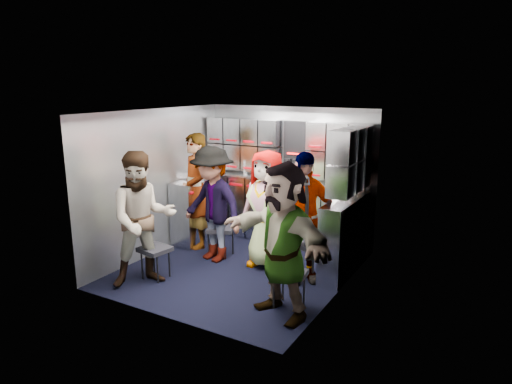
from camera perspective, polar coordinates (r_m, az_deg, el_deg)
The scene contains 29 objects.
floor at distance 6.25m, azimuth -2.11°, elevation -9.59°, with size 3.00×3.00×0.00m, color black.
wall_back at distance 7.21m, azimuth 4.11°, elevation 2.25°, with size 2.80×0.04×2.10m, color #8D939A.
wall_left at distance 6.75m, azimuth -12.36°, elevation 1.20°, with size 0.04×3.00×2.10m, color #8D939A.
wall_right at distance 5.34m, azimuth 10.68°, elevation -1.95°, with size 0.04×3.00×2.10m, color #8D939A.
ceiling at distance 5.76m, azimuth -2.30°, elevation 10.00°, with size 2.80×3.00×0.02m, color silver.
cart_bank_back at distance 7.15m, azimuth 3.30°, elevation -2.40°, with size 2.68×0.38×0.99m, color #9CA1AB.
cart_bank_left at distance 7.17m, azimuth -7.90°, elevation -2.48°, with size 0.38×0.76×0.99m, color #9CA1AB.
counter at distance 7.03m, azimuth 3.36°, elevation 1.68°, with size 2.68×0.42×0.03m, color #B2B5BA.
locker_bank_back at distance 7.00m, azimuth 3.63°, elevation 5.58°, with size 2.68×0.28×0.82m, color #9CA1AB.
locker_bank_right at distance 5.94m, azimuth 11.73°, elevation 3.91°, with size 0.28×1.00×0.82m, color #9CA1AB.
right_cabinet at distance 6.09m, azimuth 10.99°, elevation -5.45°, with size 0.28×1.20×1.00m, color #9CA1AB.
coffee_niche at distance 6.98m, azimuth 5.18°, elevation 5.36°, with size 0.46×0.16×0.84m, color black, non-canonical shape.
red_latch_strip at distance 6.88m, azimuth 2.60°, elevation 0.29°, with size 2.60×0.02×0.03m, color #94030D.
jump_seat_near_left at distance 5.99m, azimuth -12.52°, elevation -7.18°, with size 0.40×0.38×0.42m.
jump_seat_mid_left at distance 6.61m, azimuth -4.47°, elevation -4.78°, with size 0.48×0.47×0.43m.
jump_seat_center at distance 6.39m, azimuth 2.10°, elevation -5.49°, with size 0.39×0.38×0.42m.
jump_seat_mid_right at distance 5.95m, azimuth 6.35°, elevation -6.58°, with size 0.50×0.49×0.47m.
jump_seat_near_right at distance 5.13m, azimuth 4.18°, elevation -10.43°, with size 0.40×0.38×0.42m.
attendant_standing at distance 6.91m, azimuth -7.60°, elevation 0.13°, with size 0.63×0.42×1.74m, color black.
attendant_arc_a at distance 5.72m, azimuth -13.96°, elevation -3.32°, with size 0.81×0.63×1.67m, color black.
attendant_arc_b at distance 6.35m, azimuth -5.45°, elevation -1.54°, with size 1.05×0.60×1.62m, color black.
attendant_arc_c at distance 6.11m, azimuth 1.35°, elevation -2.18°, with size 0.78×0.51×1.60m, color black.
attendant_arc_d at distance 5.67m, azimuth 5.73°, elevation -3.22°, with size 0.97×0.40×1.65m, color black.
attendant_arc_e at distance 4.80m, azimuth 3.35°, elevation -6.09°, with size 1.56×0.50×1.68m, color black.
bottle_left at distance 7.26m, azimuth -1.35°, elevation 3.12°, with size 0.07×0.07×0.23m, color white.
bottle_mid at distance 7.18m, azimuth -0.19°, elevation 3.03°, with size 0.07×0.07×0.24m, color white.
bottle_right at distance 6.84m, azimuth 5.27°, elevation 2.50°, with size 0.07×0.07×0.25m, color white.
cup_left at distance 7.55m, azimuth -4.83°, elevation 2.99°, with size 0.08×0.08×0.10m, color #C7AF8C.
cup_right at distance 6.52m, azimuth 12.95°, elevation 1.05°, with size 0.08×0.08×0.11m, color #C7AF8C.
Camera 1 is at (3.05, -4.88, 2.45)m, focal length 32.00 mm.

